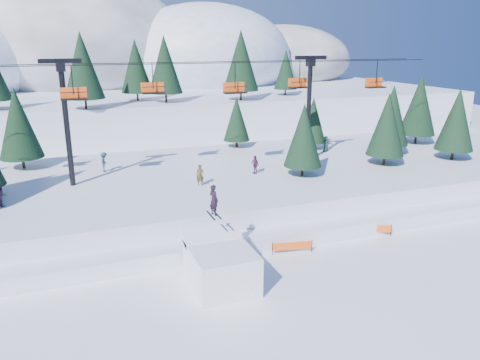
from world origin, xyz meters
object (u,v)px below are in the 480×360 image
object	(u,v)px
banner_near	(292,246)
chairlift	(198,98)
banner_far	(372,229)
jump_kicker	(220,264)

from	to	relation	value
banner_near	chairlift	bearing A→B (deg)	101.34
chairlift	banner_near	xyz separation A→B (m)	(2.72, -13.58, -8.78)
banner_near	banner_far	bearing A→B (deg)	5.54
jump_kicker	banner_far	world-z (taller)	jump_kicker
banner_near	banner_far	world-z (taller)	same
jump_kicker	chairlift	world-z (taller)	chairlift
banner_far	jump_kicker	bearing A→B (deg)	-166.71
jump_kicker	banner_near	size ratio (longest dim) A/B	2.08
chairlift	jump_kicker	bearing A→B (deg)	-101.51
banner_near	banner_far	size ratio (longest dim) A/B	1.07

